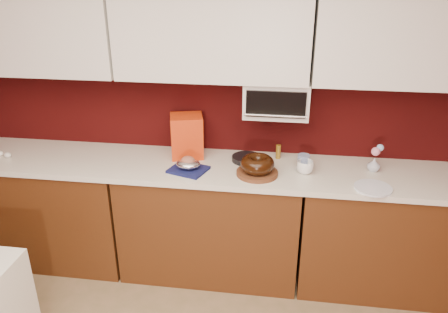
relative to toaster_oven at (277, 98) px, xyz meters
The scene contains 28 objects.
wall_back 0.49m from the toaster_oven, 162.14° to the left, with size 4.00×0.02×2.50m, color #350707.
base_cabinet_left 2.02m from the toaster_oven, behind, with size 1.31×0.58×0.86m, color #522910.
base_cabinet_center 1.06m from the toaster_oven, 159.86° to the right, with size 1.31×0.58×0.86m, color #522910.
base_cabinet_right 1.30m from the toaster_oven, 10.58° to the right, with size 1.31×0.58×0.86m, color #522910.
countertop 0.69m from the toaster_oven, 159.86° to the right, with size 4.00×0.62×0.04m, color silver.
upper_cabinet_left 1.85m from the toaster_oven, behind, with size 1.31×0.33×0.70m, color white.
upper_cabinet_center 0.65m from the toaster_oven, behind, with size 1.31×0.33×0.70m, color white.
upper_cabinet_right 1.00m from the toaster_oven, ahead, with size 1.31×0.33×0.70m, color white.
toaster_oven is the anchor object (origin of this frame).
toaster_oven_door 0.16m from the toaster_oven, 90.00° to the right, with size 0.40×0.02×0.18m, color black.
toaster_oven_handle 0.19m from the toaster_oven, 90.00° to the right, with size 0.02×0.02×0.42m, color silver.
cake_base 0.55m from the toaster_oven, 110.74° to the right, with size 0.29×0.29×0.03m, color brown.
bundt_cake 0.49m from the toaster_oven, 110.74° to the right, with size 0.23×0.23×0.10m, color black.
navy_towel 0.80m from the toaster_oven, 154.66° to the right, with size 0.25×0.21×0.02m, color #15194F.
foil_ham_nest 0.77m from the toaster_oven, 154.66° to the right, with size 0.17×0.14×0.06m, color white.
roasted_ham 0.76m from the toaster_oven, 154.66° to the right, with size 0.10×0.08×0.06m, color #A4624B.
pandoro_box 0.72m from the toaster_oven, behind, with size 0.23×0.21×0.32m, color #BA170C.
dark_pan 0.50m from the toaster_oven, 166.17° to the right, with size 0.21×0.21×0.04m, color black.
coffee_mug 0.52m from the toaster_oven, 42.00° to the right, with size 0.10×0.10×0.11m, color white.
blue_jar 0.49m from the toaster_oven, 29.62° to the right, with size 0.09×0.09×0.10m, color navy.
flower_vase 0.82m from the toaster_oven, ahead, with size 0.07×0.07×0.11m, color silver.
flower_pink 0.78m from the toaster_oven, ahead, with size 0.06×0.06×0.06m, color pink.
flower_blue 0.80m from the toaster_oven, ahead, with size 0.05×0.05×0.05m, color #97BFF1.
china_plate 0.89m from the toaster_oven, 29.87° to the right, with size 0.24×0.24×0.01m, color white.
amber_bottle 0.42m from the toaster_oven, 43.78° to the left, with size 0.04×0.04×0.11m, color brown.
paper_cup 0.49m from the toaster_oven, 13.82° to the right, with size 0.06×0.06×0.08m, color olive.
egg_left 2.12m from the toaster_oven, behind, with size 0.05×0.04×0.04m, color white.
egg_right 2.05m from the toaster_oven, behind, with size 0.06×0.04×0.04m, color silver.
Camera 1 is at (0.50, -0.88, 2.22)m, focal length 35.00 mm.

